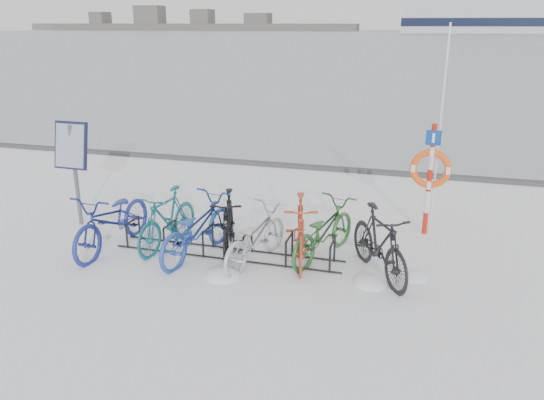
# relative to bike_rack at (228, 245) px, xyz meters

# --- Properties ---
(ground) EXTENTS (900.00, 900.00, 0.00)m
(ground) POSITION_rel_bike_rack_xyz_m (0.00, 0.00, -0.18)
(ground) COLOR white
(ground) RESTS_ON ground
(ice_sheet) EXTENTS (400.00, 298.00, 0.02)m
(ice_sheet) POSITION_rel_bike_rack_xyz_m (0.00, 155.00, -0.17)
(ice_sheet) COLOR #97A3AB
(ice_sheet) RESTS_ON ground
(quay_edge) EXTENTS (400.00, 0.25, 0.10)m
(quay_edge) POSITION_rel_bike_rack_xyz_m (0.00, 5.90, -0.13)
(quay_edge) COLOR #3F3F42
(quay_edge) RESTS_ON ground
(bike_rack) EXTENTS (4.00, 0.48, 0.46)m
(bike_rack) POSITION_rel_bike_rack_xyz_m (0.00, 0.00, 0.00)
(bike_rack) COLOR black
(bike_rack) RESTS_ON ground
(info_board) EXTENTS (0.69, 0.27, 2.04)m
(info_board) POSITION_rel_bike_rack_xyz_m (-3.30, 0.56, 1.29)
(info_board) COLOR #595B5E
(info_board) RESTS_ON ground
(lifebuoy_station) EXTENTS (0.73, 0.22, 3.79)m
(lifebuoy_station) POSITION_rel_bike_rack_xyz_m (3.24, 1.87, 1.09)
(lifebuoy_station) COLOR red
(lifebuoy_station) RESTS_ON ground
(shoreline) EXTENTS (180.00, 12.00, 9.50)m
(shoreline) POSITION_rel_bike_rack_xyz_m (-122.02, 260.00, 2.61)
(shoreline) COLOR #4F4F4F
(shoreline) RESTS_ON ground
(bike_0) EXTENTS (0.87, 2.17, 1.11)m
(bike_0) POSITION_rel_bike_rack_xyz_m (-2.02, -0.26, 0.38)
(bike_0) COLOR navy
(bike_0) RESTS_ON ground
(bike_1) EXTENTS (0.73, 1.82, 1.06)m
(bike_1) POSITION_rel_bike_rack_xyz_m (-1.15, 0.08, 0.35)
(bike_1) COLOR #155F6C
(bike_1) RESTS_ON ground
(bike_2) EXTENTS (1.10, 2.11, 1.06)m
(bike_2) POSITION_rel_bike_rack_xyz_m (-0.49, -0.15, 0.35)
(bike_2) COLOR #22439D
(bike_2) RESTS_ON ground
(bike_3) EXTENTS (0.98, 1.87, 1.08)m
(bike_3) POSITION_rel_bike_rack_xyz_m (-0.03, 0.14, 0.36)
(bike_3) COLOR black
(bike_3) RESTS_ON ground
(bike_4) EXTENTS (1.06, 1.95, 0.97)m
(bike_4) POSITION_rel_bike_rack_xyz_m (0.54, -0.15, 0.30)
(bike_4) COLOR #B1B3B9
(bike_4) RESTS_ON ground
(bike_5) EXTENTS (0.94, 1.92, 1.11)m
(bike_5) POSITION_rel_bike_rack_xyz_m (1.23, 0.14, 0.37)
(bike_5) COLOR #B23F23
(bike_5) RESTS_ON ground
(bike_6) EXTENTS (1.26, 2.03, 1.00)m
(bike_6) POSITION_rel_bike_rack_xyz_m (1.58, 0.37, 0.32)
(bike_6) COLOR #2B602D
(bike_6) RESTS_ON ground
(bike_7) EXTENTS (1.42, 1.88, 1.13)m
(bike_7) POSITION_rel_bike_rack_xyz_m (2.54, -0.07, 0.38)
(bike_7) COLOR black
(bike_7) RESTS_ON ground
(snow_drifts) EXTENTS (6.06, 2.09, 0.20)m
(snow_drifts) POSITION_rel_bike_rack_xyz_m (0.78, -0.06, -0.18)
(snow_drifts) COLOR white
(snow_drifts) RESTS_ON ground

